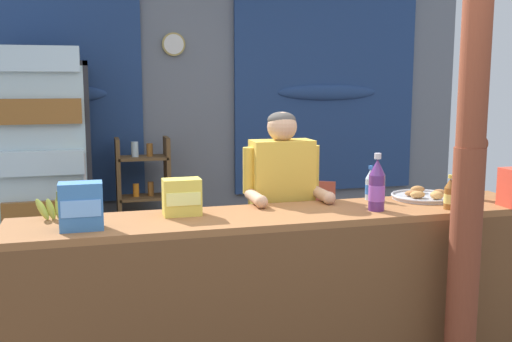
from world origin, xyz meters
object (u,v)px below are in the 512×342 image
object	(u,v)px
stall_counter	(293,282)
bottle_shelf_rack	(144,201)
snack_box_instant_noodle	(182,197)
plastic_lawn_chair	(313,219)
snack_box_biscuit	(81,206)
drink_fridge	(44,157)
timber_post	(470,158)
soda_bottle_grape_soda	(377,186)
soda_bottle_lime_soda	(473,184)
soda_bottle_water	(370,185)
banana_bunch	(59,208)
pastry_tray	(423,196)
shopkeeper	(282,200)
soda_bottle_iced_tea	(450,195)

from	to	relation	value
stall_counter	bottle_shelf_rack	size ratio (longest dim) A/B	2.55
stall_counter	snack_box_instant_noodle	world-z (taller)	snack_box_instant_noodle
plastic_lawn_chair	snack_box_biscuit	distance (m)	2.75
drink_fridge	bottle_shelf_rack	xyz separation A→B (m)	(0.82, 0.17, -0.46)
snack_box_biscuit	snack_box_instant_noodle	world-z (taller)	snack_box_biscuit
timber_post	snack_box_instant_noodle	size ratio (longest dim) A/B	13.02
soda_bottle_grape_soda	soda_bottle_lime_soda	world-z (taller)	soda_bottle_grape_soda
timber_post	soda_bottle_lime_soda	size ratio (longest dim) A/B	12.25
bottle_shelf_rack	soda_bottle_water	size ratio (longest dim) A/B	5.58
drink_fridge	banana_bunch	distance (m)	1.91
soda_bottle_grape_soda	pastry_tray	xyz separation A→B (m)	(0.44, 0.23, -0.12)
drink_fridge	soda_bottle_lime_soda	size ratio (longest dim) A/B	8.90
shopkeeper	banana_bunch	distance (m)	1.38
bottle_shelf_rack	snack_box_instant_noodle	world-z (taller)	bottle_shelf_rack
soda_bottle_water	snack_box_biscuit	distance (m)	1.78
stall_counter	shopkeeper	bearing A→B (deg)	78.76
soda_bottle_iced_tea	snack_box_biscuit	distance (m)	2.08
stall_counter	bottle_shelf_rack	xyz separation A→B (m)	(-0.63, 2.35, 0.04)
timber_post	soda_bottle_lime_soda	distance (m)	0.67
stall_counter	soda_bottle_grape_soda	xyz separation A→B (m)	(0.52, 0.02, 0.52)
pastry_tray	banana_bunch	distance (m)	2.21
timber_post	drink_fridge	xyz separation A→B (m)	(-2.34, 2.50, -0.23)
soda_bottle_iced_tea	snack_box_biscuit	size ratio (longest dim) A/B	0.84
drink_fridge	snack_box_biscuit	size ratio (longest dim) A/B	8.20
bottle_shelf_rack	soda_bottle_grape_soda	bearing A→B (deg)	-63.82
soda_bottle_iced_tea	pastry_tray	distance (m)	0.32
bottle_shelf_rack	shopkeeper	distance (m)	2.00
snack_box_instant_noodle	timber_post	bearing A→B (deg)	-19.48
bottle_shelf_rack	snack_box_biscuit	distance (m)	2.44
soda_bottle_iced_tea	pastry_tray	size ratio (longest dim) A/B	0.51
snack_box_biscuit	stall_counter	bearing A→B (deg)	-0.81
drink_fridge	bottle_shelf_rack	size ratio (longest dim) A/B	1.64
soda_bottle_lime_soda	snack_box_biscuit	bearing A→B (deg)	-176.25
drink_fridge	bottle_shelf_rack	bearing A→B (deg)	11.42
timber_post	snack_box_biscuit	distance (m)	2.06
soda_bottle_grape_soda	soda_bottle_water	size ratio (longest dim) A/B	1.54
soda_bottle_grape_soda	snack_box_biscuit	world-z (taller)	soda_bottle_grape_soda
banana_bunch	bottle_shelf_rack	bearing A→B (deg)	73.22
drink_fridge	snack_box_instant_noodle	size ratio (longest dim) A/B	9.47
stall_counter	pastry_tray	world-z (taller)	pastry_tray
drink_fridge	plastic_lawn_chair	distance (m)	2.39
shopkeeper	soda_bottle_grape_soda	distance (m)	0.67
pastry_tray	soda_bottle_grape_soda	bearing A→B (deg)	-152.76
timber_post	pastry_tray	size ratio (longest dim) A/B	6.90
timber_post	stall_counter	bearing A→B (deg)	160.41
timber_post	soda_bottle_iced_tea	size ratio (longest dim) A/B	13.45
timber_post	banana_bunch	size ratio (longest dim) A/B	10.29
timber_post	soda_bottle_grape_soda	xyz separation A→B (m)	(-0.37, 0.34, -0.20)
soda_bottle_grape_soda	snack_box_biscuit	distance (m)	1.65
timber_post	snack_box_instant_noodle	distance (m)	1.58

